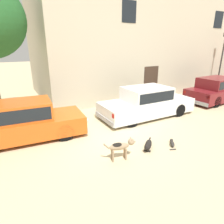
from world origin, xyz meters
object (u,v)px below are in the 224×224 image
stray_cat (172,143)px  stray_dog_tan (148,145)px  street_lamp (222,55)px  parked_sedan_third (217,89)px  parked_sedan_second (147,102)px  parked_sedan_nearest (26,121)px  stray_dog_spotted (121,146)px

stray_cat → stray_dog_tan: bearing=111.1°
stray_cat → street_lamp: size_ratio=0.12×
parked_sedan_third → stray_dog_tan: (-7.52, -2.71, -0.61)m
parked_sedan_second → stray_dog_tan: bearing=-126.5°
parked_sedan_nearest → parked_sedan_third: 11.03m
parked_sedan_second → parked_sedan_third: 5.55m
stray_dog_tan → parked_sedan_nearest: bearing=-82.9°
parked_sedan_third → stray_dog_spotted: bearing=-165.0°
stray_dog_spotted → stray_dog_tan: size_ratio=1.30×
parked_sedan_third → street_lamp: bearing=30.6°
stray_dog_spotted → stray_cat: 2.07m
parked_sedan_third → parked_sedan_second: bearing=177.6°
parked_sedan_third → parked_sedan_nearest: bearing=176.3°
parked_sedan_nearest → street_lamp: street_lamp is taller
parked_sedan_second → stray_dog_tan: 3.35m
stray_dog_spotted → street_lamp: size_ratio=0.25×
parked_sedan_third → stray_cat: parked_sedan_third is taller
parked_sedan_second → stray_cat: bearing=-110.6°
parked_sedan_second → stray_dog_spotted: 4.18m
street_lamp → parked_sedan_second: bearing=-167.8°
parked_sedan_third → stray_dog_tan: bearing=-163.3°
stray_dog_spotted → parked_sedan_third: bearing=31.0°
parked_sedan_nearest → parked_sedan_third: size_ratio=0.97×
parked_sedan_nearest → parked_sedan_second: (5.48, -0.17, 0.01)m
parked_sedan_nearest → stray_cat: size_ratio=8.57×
parked_sedan_nearest → stray_dog_spotted: 3.77m
stray_cat → street_lamp: bearing=-26.5°
parked_sedan_second → stray_dog_tan: (-1.97, -2.64, -0.59)m
parked_sedan_third → stray_cat: (-6.64, -2.95, -0.66)m
stray_dog_spotted → stray_cat: (2.03, -0.12, -0.38)m
parked_sedan_third → stray_dog_tan: parked_sedan_third is taller
stray_cat → street_lamp: 10.57m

